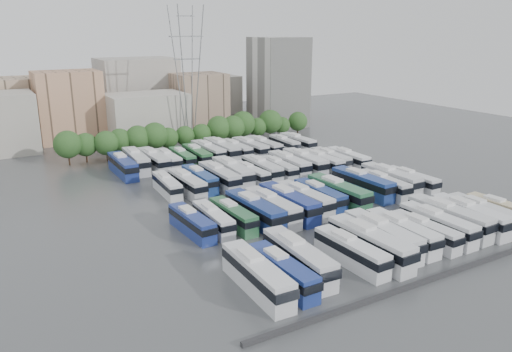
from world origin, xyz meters
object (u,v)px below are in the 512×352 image
bus_r1_s6 (304,199)px  bus_r2_s11 (321,162)px  bus_r0_s5 (370,243)px  bus_r3_s2 (154,160)px  bus_r3_s12 (284,144)px  bus_r2_s12 (331,159)px  bus_r0_s9 (437,224)px  bus_r1_s11 (383,185)px  bus_r3_s1 (136,160)px  bus_r1_s2 (233,215)px  bus_r2_s2 (187,184)px  bus_r2_s8 (278,168)px  bus_r1_s7 (320,195)px  bus_r2_s10 (305,162)px  bus_r2_s4 (219,177)px  bus_r0_s11 (469,216)px  bus_r0_s1 (283,271)px  bus_r1_s0 (192,222)px  bus_r2_s1 (167,185)px  bus_r1_s4 (272,207)px  bus_r2_s13 (348,159)px  bus_r0_s4 (351,251)px  bus_r0_s12 (482,212)px  bus_r3_s3 (168,159)px  bus_r2_s9 (289,164)px  bus_r1_s13 (411,180)px  bus_r1_s1 (213,219)px  bus_r3_s4 (182,158)px  bus_r3_s7 (222,149)px  bus_r3_s6 (208,152)px  electricity_pylon (188,69)px  bus_r3_s8 (236,149)px  bus_r0_s0 (257,275)px  bus_r1_s10 (362,184)px  bus_r3_s10 (264,146)px  bus_r0_s7 (402,232)px  bus_r0_s10 (449,217)px  bus_r1_s5 (289,203)px  bus_r1_s3 (255,211)px  bus_r2_s7 (262,169)px  bus_r0_s2 (299,257)px

bus_r1_s6 → bus_r2_s11: bearing=43.8°
bus_r0_s5 → bus_r3_s2: bus_r0_s5 is taller
bus_r3_s12 → bus_r3_s2: bearing=-177.9°
bus_r2_s12 → bus_r0_s9: bearing=-103.1°
bus_r1_s11 → bus_r3_s1: 50.17m
bus_r1_s2 → bus_r3_s2: bearing=88.4°
bus_r2_s2 → bus_r2_s8: 19.76m
bus_r1_s7 → bus_r2_s10: bus_r2_s10 is taller
bus_r2_s2 → bus_r2_s4: size_ratio=0.93×
bus_r1_s7 → bus_r0_s11: bearing=-54.7°
bus_r0_s1 → bus_r1_s0: bus_r0_s1 is taller
bus_r1_s7 → bus_r1_s2: bearing=-177.2°
bus_r2_s1 → bus_r3_s2: (3.35, 16.93, 0.31)m
bus_r1_s4 → bus_r2_s10: (19.96, 19.24, 0.08)m
bus_r2_s13 → bus_r0_s4: bearing=-128.7°
bus_r0_s12 → bus_r3_s3: bus_r0_s12 is taller
bus_r0_s12 → bus_r2_s8: bearing=112.7°
bus_r2_s9 → bus_r2_s12: size_ratio=1.08×
bus_r1_s13 → bus_r2_s4: bearing=145.8°
bus_r1_s0 → bus_r1_s13: bearing=-4.2°
bus_r1_s1 → bus_r2_s2: size_ratio=0.90×
bus_r3_s4 → bus_r3_s7: size_ratio=0.82×
bus_r3_s6 → bus_r3_s7: size_ratio=0.94×
bus_r0_s5 → bus_r1_s7: size_ratio=1.15×
electricity_pylon → bus_r3_s12: electricity_pylon is taller
bus_r1_s4 → bus_r3_s8: 39.30m
bus_r0_s5 → bus_r1_s2: size_ratio=1.21×
bus_r0_s0 → bus_r1_s2: bus_r0_s0 is taller
bus_r1_s7 → bus_r2_s8: (3.24, 17.82, -0.06)m
bus_r1_s10 → bus_r2_s2: (-26.57, 16.21, -0.22)m
bus_r2_s11 → bus_r3_s1: bearing=148.2°
bus_r3_s4 → bus_r0_s0: bearing=-101.8°
bus_r1_s1 → bus_r3_s12: (36.07, 36.10, 0.03)m
bus_r1_s1 → bus_r3_s10: (29.75, 35.29, 0.27)m
bus_r2_s11 → bus_r1_s10: bearing=-101.5°
bus_r1_s1 → bus_r2_s1: 18.84m
bus_r0_s7 → bus_r1_s10: 21.45m
electricity_pylon → bus_r2_s12: 44.25m
bus_r3_s12 → bus_r0_s12: bearing=-88.3°
bus_r0_s5 → bus_r0_s10: bearing=2.5°
bus_r0_s10 → bus_r1_s11: bearing=76.4°
bus_r1_s5 → bus_r2_s12: 30.23m
bus_r0_s4 → bus_r3_s12: bus_r0_s4 is taller
bus_r0_s10 → bus_r2_s1: size_ratio=1.22×
bus_r1_s5 → bus_r1_s13: size_ratio=1.17×
bus_r1_s3 → bus_r2_s7: (13.03, 19.72, -0.11)m
bus_r0_s1 → bus_r3_s12: 65.93m
bus_r0_s2 → bus_r1_s7: 24.24m
bus_r1_s10 → bus_r2_s4: (-19.89, 16.80, -0.08)m
bus_r1_s4 → bus_r1_s10: size_ratio=0.95×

